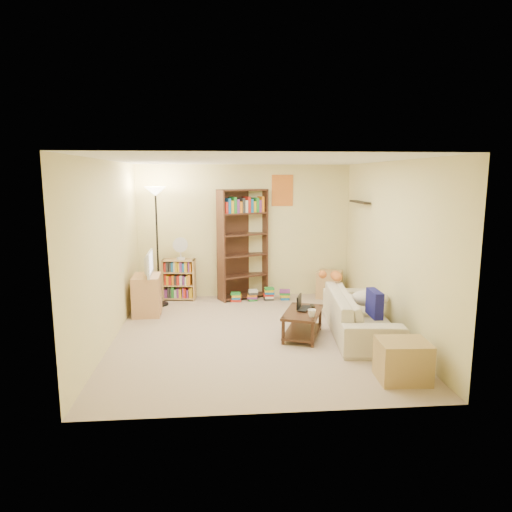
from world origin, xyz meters
The scene contains 19 objects.
room centered at (0.00, 0.01, 1.62)m, with size 4.50×4.54×2.52m.
sofa centered at (1.55, -0.06, 0.30)m, with size 1.03×2.15×0.61m, color beige.
navy_pillow centered at (1.60, -0.52, 0.58)m, with size 0.40×0.12×0.36m, color navy.
cream_blanket centered at (1.70, -0.03, 0.52)m, with size 0.56×0.40×0.24m, color beige.
tabby_cat centered at (1.37, 0.76, 0.69)m, with size 0.48×0.21×0.16m.
coffee_table centered at (0.69, -0.14, 0.24)m, with size 0.75×0.97×0.38m.
laptop centered at (0.77, -0.08, 0.39)m, with size 0.33×0.39×0.03m, color black.
laptop_screen centered at (0.65, -0.04, 0.50)m, with size 0.01×0.29×0.19m, color white.
mug centered at (0.76, -0.42, 0.43)m, with size 0.12×0.12×0.11m, color white.
tv_remote centered at (0.88, 0.09, 0.39)m, with size 0.05×0.15×0.02m, color black.
tv_stand centered at (-1.70, 1.17, 0.33)m, with size 0.44×0.62×0.66m, color tan.
television centered at (-1.70, 1.17, 0.86)m, with size 0.12×0.70×0.40m, color black.
tall_bookshelf centered at (-0.04, 2.05, 1.08)m, with size 0.97×0.66×2.05m.
short_bookshelf centered at (-1.24, 2.05, 0.38)m, with size 0.62×0.31×0.77m.
desk_fan centered at (-1.19, 2.01, 1.00)m, with size 0.27×0.15×0.42m.
floor_lamp centered at (-1.57, 1.70, 1.68)m, with size 0.36×0.36×2.11m.
side_table centered at (1.60, 1.97, 0.25)m, with size 0.44×0.44×0.50m, color tan.
end_cabinet centered at (1.55, -1.64, 0.23)m, with size 0.55×0.46×0.46m, color tan.
book_stacks centered at (0.29, 1.85, 0.10)m, with size 1.11×0.20×0.24m.
Camera 1 is at (-0.51, -6.34, 2.28)m, focal length 32.00 mm.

